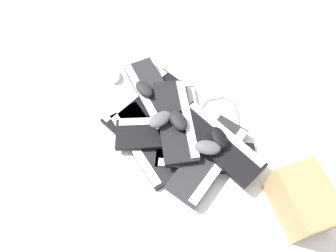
{
  "coord_description": "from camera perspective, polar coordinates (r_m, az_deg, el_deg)",
  "views": [
    {
      "loc": [
        -0.47,
        -0.54,
        1.22
      ],
      "look_at": [
        -0.0,
        -0.0,
        0.04
      ],
      "focal_mm": 32.0,
      "sensor_mm": 36.0,
      "label": 1
    }
  ],
  "objects": [
    {
      "name": "keyboard_3",
      "position": [
        1.35,
        7.13,
        -5.77
      ],
      "size": [
        0.42,
        0.42,
        0.03
      ],
      "color": "black",
      "rests_on": "ground"
    },
    {
      "name": "mouse_0",
      "position": [
        1.32,
        1.96,
        1.07
      ],
      "size": [
        0.09,
        0.12,
        0.04
      ],
      "primitive_type": "ellipsoid",
      "rotation": [
        0.0,
        0.0,
        4.5
      ],
      "color": "black",
      "rests_on": "keyboard_6"
    },
    {
      "name": "mouse_3",
      "position": [
        1.46,
        -4.53,
        7.07
      ],
      "size": [
        0.07,
        0.11,
        0.04
      ],
      "primitive_type": "ellipsoid",
      "rotation": [
        0.0,
        0.0,
        1.52
      ],
      "color": "black",
      "rests_on": "keyboard_8"
    },
    {
      "name": "keyboard_8",
      "position": [
        1.49,
        -2.84,
        6.29
      ],
      "size": [
        0.26,
        0.46,
        0.03
      ],
      "color": "#232326",
      "rests_on": "keyboard_1"
    },
    {
      "name": "keyboard_1",
      "position": [
        1.5,
        -4.65,
        4.59
      ],
      "size": [
        0.45,
        0.2,
        0.03
      ],
      "color": "black",
      "rests_on": "ground"
    },
    {
      "name": "mouse_1",
      "position": [
        1.26,
        7.59,
        -4.08
      ],
      "size": [
        0.12,
        0.13,
        0.04
      ],
      "primitive_type": "ellipsoid",
      "rotation": [
        0.0,
        0.0,
        2.32
      ],
      "color": "#4C4C51",
      "rests_on": "keyboard_7"
    },
    {
      "name": "mouse_4",
      "position": [
        1.29,
        9.62,
        -2.18
      ],
      "size": [
        0.1,
        0.13,
        0.04
      ],
      "primitive_type": "ellipsoid",
      "rotation": [
        0.0,
        0.0,
        4.36
      ],
      "color": "black",
      "rests_on": "keyboard_7"
    },
    {
      "name": "mouse_5",
      "position": [
        1.62,
        -10.19,
        9.53
      ],
      "size": [
        0.1,
        0.13,
        0.04
      ],
      "primitive_type": "ellipsoid",
      "rotation": [
        0.0,
        0.0,
        4.33
      ],
      "color": "silver",
      "rests_on": "ground"
    },
    {
      "name": "ground_plane",
      "position": [
        1.42,
        -0.05,
        -0.83
      ],
      "size": [
        3.2,
        3.2,
        0.0
      ],
      "primitive_type": "plane",
      "color": "white"
    },
    {
      "name": "keyboard_2",
      "position": [
        1.37,
        -4.5,
        -3.28
      ],
      "size": [
        0.21,
        0.46,
        0.03
      ],
      "color": "black",
      "rests_on": "ground"
    },
    {
      "name": "keyboard_6",
      "position": [
        1.36,
        1.44,
        1.24
      ],
      "size": [
        0.37,
        0.45,
        0.03
      ],
      "color": "black",
      "rests_on": "keyboard_4"
    },
    {
      "name": "mouse_2",
      "position": [
        1.32,
        -1.5,
        1.29
      ],
      "size": [
        0.11,
        0.07,
        0.04
      ],
      "primitive_type": "ellipsoid",
      "rotation": [
        0.0,
        0.0,
        3.11
      ],
      "color": "#4C4C51",
      "rests_on": "keyboard_6"
    },
    {
      "name": "cardboard_box",
      "position": [
        1.29,
        24.29,
        -12.84
      ],
      "size": [
        0.25,
        0.29,
        0.19
      ],
      "primitive_type": "cube",
      "rotation": [
        0.0,
        0.0,
        4.31
      ],
      "color": "#9E774C",
      "rests_on": "ground"
    },
    {
      "name": "keyboard_7",
      "position": [
        1.32,
        9.33,
        -2.93
      ],
      "size": [
        0.16,
        0.44,
        0.03
      ],
      "color": "black",
      "rests_on": "keyboard_5"
    },
    {
      "name": "keyboard_4",
      "position": [
        1.36,
        -0.7,
        -1.26
      ],
      "size": [
        0.44,
        0.39,
        0.03
      ],
      "color": "black",
      "rests_on": "keyboard_2"
    },
    {
      "name": "cable_0",
      "position": [
        1.43,
        9.27,
        -0.9
      ],
      "size": [
        0.45,
        0.33,
        0.01
      ],
      "color": "#59595B",
      "rests_on": "ground"
    },
    {
      "name": "keyboard_5",
      "position": [
        1.31,
        7.82,
        -6.22
      ],
      "size": [
        0.46,
        0.24,
        0.03
      ],
      "color": "#232326",
      "rests_on": "keyboard_3"
    },
    {
      "name": "keyboard_0",
      "position": [
        1.42,
        3.19,
        0.24
      ],
      "size": [
        0.38,
        0.45,
        0.03
      ],
      "color": "black",
      "rests_on": "ground"
    }
  ]
}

